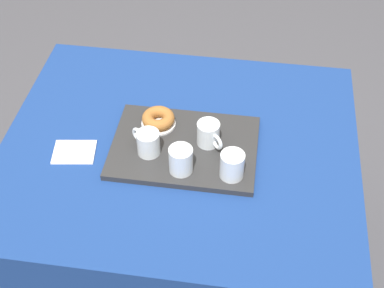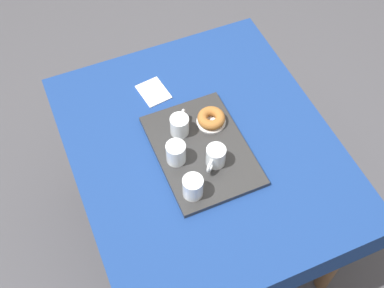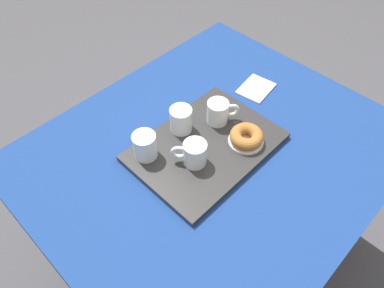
{
  "view_description": "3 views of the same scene",
  "coord_description": "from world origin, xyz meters",
  "views": [
    {
      "loc": [
        -0.22,
        1.23,
        1.98
      ],
      "look_at": [
        -0.05,
        0.02,
        0.75
      ],
      "focal_mm": 50.53,
      "sensor_mm": 36.0,
      "label": 1
    },
    {
      "loc": [
        -0.95,
        0.46,
        2.28
      ],
      "look_at": [
        -0.0,
        0.05,
        0.77
      ],
      "focal_mm": 45.58,
      "sensor_mm": 36.0,
      "label": 2
    },
    {
      "loc": [
        -0.6,
        -0.48,
        1.64
      ],
      "look_at": [
        -0.05,
        0.05,
        0.74
      ],
      "focal_mm": 34.02,
      "sensor_mm": 36.0,
      "label": 3
    }
  ],
  "objects": [
    {
      "name": "serving_tray",
      "position": [
        -0.02,
        0.02,
        0.73
      ],
      "size": [
        0.47,
        0.34,
        0.02
      ],
      "primitive_type": "cube",
      "color": "#2D2D2D",
      "rests_on": "dining_table"
    },
    {
      "name": "sugar_donut_left",
      "position": [
        0.08,
        -0.07,
        0.77
      ],
      "size": [
        0.11,
        0.11,
        0.04
      ],
      "primitive_type": "torus",
      "color": "#A3662D",
      "rests_on": "donut_plate_left"
    },
    {
      "name": "dining_table",
      "position": [
        0.0,
        0.0,
        0.63
      ],
      "size": [
        1.17,
        1.0,
        0.72
      ],
      "color": "navy",
      "rests_on": "ground"
    },
    {
      "name": "water_glass_far",
      "position": [
        -0.18,
        0.12,
        0.78
      ],
      "size": [
        0.07,
        0.07,
        0.09
      ],
      "color": "white",
      "rests_on": "serving_tray"
    },
    {
      "name": "tea_mug_right",
      "position": [
        0.09,
        0.06,
        0.78
      ],
      "size": [
        0.1,
        0.09,
        0.08
      ],
      "color": "white",
      "rests_on": "serving_tray"
    },
    {
      "name": "paper_napkin",
      "position": [
        0.33,
        0.08,
        0.73
      ],
      "size": [
        0.15,
        0.12,
        0.01
      ],
      "primitive_type": "cube",
      "rotation": [
        0.0,
        0.0,
        0.14
      ],
      "color": "white",
      "rests_on": "dining_table"
    },
    {
      "name": "water_glass_near",
      "position": [
        -0.03,
        0.12,
        0.78
      ],
      "size": [
        0.07,
        0.07,
        0.09
      ],
      "color": "white",
      "rests_on": "serving_tray"
    },
    {
      "name": "ground_plane",
      "position": [
        0.0,
        0.0,
        0.0
      ],
      "size": [
        6.0,
        6.0,
        0.0
      ],
      "primitive_type": "plane",
      "color": "#47474C"
    },
    {
      "name": "donut_plate_left",
      "position": [
        0.08,
        -0.07,
        0.75
      ],
      "size": [
        0.12,
        0.12,
        0.01
      ],
      "primitive_type": "cylinder",
      "color": "white",
      "rests_on": "serving_tray"
    },
    {
      "name": "tea_mug_left",
      "position": [
        -0.1,
        -0.0,
        0.78
      ],
      "size": [
        0.09,
        0.1,
        0.08
      ],
      "color": "white",
      "rests_on": "serving_tray"
    }
  ]
}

